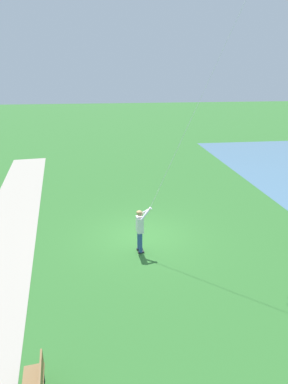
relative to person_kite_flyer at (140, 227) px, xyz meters
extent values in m
plane|color=#33702D|center=(-0.20, -1.22, -1.05)|extent=(120.00, 120.00, 0.00)
cube|color=#232328|center=(0.02, -0.12, -1.02)|extent=(0.25, 0.14, 0.06)
cylinder|color=#2D4C8E|center=(0.04, -0.12, -0.60)|extent=(0.14, 0.14, 0.82)
cube|color=#232328|center=(-0.01, 0.12, -1.02)|extent=(0.25, 0.14, 0.06)
cylinder|color=#2D4C8E|center=(0.01, 0.12, -0.60)|extent=(0.14, 0.14, 0.82)
cube|color=white|center=(0.02, 0.00, 0.11)|extent=(0.27, 0.42, 0.60)
sphere|color=tan|center=(0.02, 0.00, 0.57)|extent=(0.22, 0.22, 0.22)
ellipsoid|color=tan|center=(0.04, 0.00, 0.61)|extent=(0.25, 0.25, 0.13)
cylinder|color=white|center=(-0.19, -0.11, 0.56)|extent=(0.55, 0.29, 0.43)
cylinder|color=white|center=(-0.21, 0.06, 0.56)|extent=(0.50, 0.40, 0.43)
sphere|color=tan|center=(-0.36, -0.04, 0.69)|extent=(0.10, 0.10, 0.10)
cylinder|color=silver|center=(-2.00, -0.24, 4.35)|extent=(3.30, 0.41, 7.32)
cube|color=#2D2D33|center=(3.16, 5.41, -0.82)|extent=(0.07, 0.07, 0.45)
cube|color=#2D2D33|center=(2.85, 5.37, -0.82)|extent=(0.07, 0.07, 0.45)
camera|label=1|loc=(1.29, 11.08, 5.57)|focal=30.70mm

